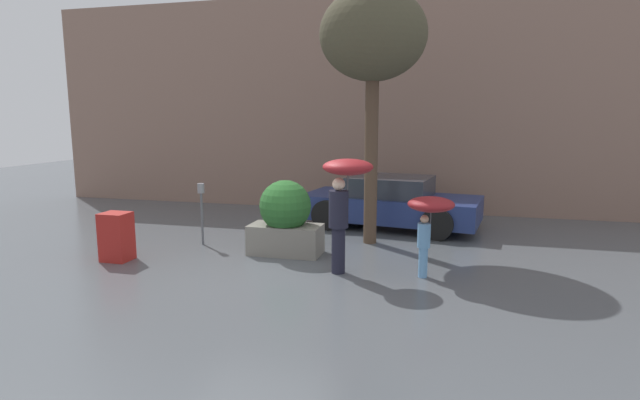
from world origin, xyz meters
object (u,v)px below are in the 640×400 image
at_px(parked_car_near, 390,203).
at_px(street_tree, 373,39).
at_px(person_child, 430,212).
at_px(newspaper_box, 116,237).
at_px(parking_meter, 201,201).
at_px(planter_box, 285,218).
at_px(person_adult, 344,188).

relative_size(parked_car_near, street_tree, 0.85).
xyz_separation_m(person_child, newspaper_box, (-5.64, -0.40, -0.66)).
bearing_deg(parked_car_near, parking_meter, 135.85).
distance_m(planter_box, street_tree, 3.98).
distance_m(parked_car_near, newspaper_box, 6.21).
distance_m(planter_box, parking_meter, 1.94).
xyz_separation_m(parked_car_near, newspaper_box, (-4.59, -4.18, -0.14)).
height_order(person_child, parked_car_near, person_child).
height_order(planter_box, person_child, planter_box).
bearing_deg(newspaper_box, person_adult, 3.95).
distance_m(person_adult, parking_meter, 3.49).
relative_size(planter_box, person_child, 1.07).
bearing_deg(person_adult, street_tree, 73.85).
height_order(parked_car_near, newspaper_box, parked_car_near).
bearing_deg(parked_car_near, street_tree, -179.17).
bearing_deg(person_child, planter_box, 156.48).
bearing_deg(person_adult, parked_car_near, 71.72).
height_order(planter_box, street_tree, street_tree).
bearing_deg(person_child, person_adult, 177.20).
relative_size(planter_box, newspaper_box, 1.61).
bearing_deg(person_child, street_tree, 114.37).
distance_m(parking_meter, newspaper_box, 1.82).
distance_m(person_adult, street_tree, 3.50).
relative_size(person_adult, newspaper_box, 2.17).
relative_size(planter_box, parking_meter, 1.12).
height_order(planter_box, parked_car_near, planter_box).
bearing_deg(planter_box, street_tree, 41.48).
distance_m(person_child, parked_car_near, 3.95).
height_order(person_child, parking_meter, person_child).
bearing_deg(planter_box, person_adult, -34.10).
relative_size(planter_box, person_adult, 0.74).
xyz_separation_m(street_tree, parking_meter, (-3.36, -1.03, -3.26)).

